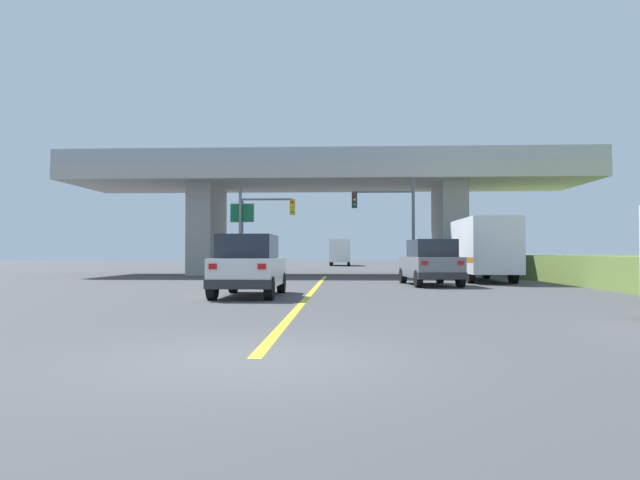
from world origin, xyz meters
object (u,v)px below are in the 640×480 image
object	(u,v)px
suv_lead	(249,266)
suv_crossing	(430,262)
traffic_signal_nearside	(392,215)
box_truck	(481,249)
semi_truck_distant	(340,252)
highway_sign	(242,221)
traffic_signal_farside	(259,220)

from	to	relation	value
suv_lead	suv_crossing	xyz separation A→B (m)	(6.93, 6.62, 0.00)
suv_crossing	traffic_signal_nearside	size ratio (longest dim) A/B	0.81
box_truck	traffic_signal_nearside	world-z (taller)	traffic_signal_nearside
suv_crossing	box_truck	bearing A→B (deg)	45.69
box_truck	semi_truck_distant	world-z (taller)	box_truck
highway_sign	semi_truck_distant	size ratio (longest dim) A/B	0.62
suv_crossing	traffic_signal_farside	distance (m)	13.10
traffic_signal_nearside	semi_truck_distant	bearing A→B (deg)	96.14
suv_crossing	box_truck	distance (m)	4.95
semi_truck_distant	box_truck	bearing A→B (deg)	-78.25
traffic_signal_farside	semi_truck_distant	xyz separation A→B (m)	(4.66, 30.74, -1.88)
traffic_signal_farside	semi_truck_distant	bearing A→B (deg)	81.39
suv_lead	traffic_signal_farside	bearing A→B (deg)	97.60
box_truck	highway_sign	distance (m)	14.50
traffic_signal_nearside	suv_crossing	bearing A→B (deg)	-83.28
suv_lead	highway_sign	xyz separation A→B (m)	(-3.21, 15.98, 2.41)
highway_sign	suv_lead	bearing A→B (deg)	-78.65
traffic_signal_nearside	semi_truck_distant	xyz separation A→B (m)	(-3.41, 31.67, -2.13)
traffic_signal_farside	box_truck	bearing A→B (deg)	-23.87
suv_crossing	semi_truck_distant	bearing A→B (deg)	91.59
suv_crossing	traffic_signal_farside	xyz separation A→B (m)	(-9.04, 9.17, 2.44)
suv_crossing	traffic_signal_nearside	distance (m)	8.73
traffic_signal_farside	traffic_signal_nearside	bearing A→B (deg)	-6.53
suv_crossing	box_truck	world-z (taller)	box_truck
box_truck	highway_sign	xyz separation A→B (m)	(-13.27, 5.57, 1.78)
box_truck	traffic_signal_nearside	xyz separation A→B (m)	(-4.11, 4.46, 2.06)
traffic_signal_nearside	traffic_signal_farside	distance (m)	8.12
semi_truck_distant	traffic_signal_farside	bearing A→B (deg)	-98.61
suv_lead	box_truck	bearing A→B (deg)	45.97
traffic_signal_nearside	semi_truck_distant	size ratio (longest dim) A/B	0.78
suv_lead	semi_truck_distant	world-z (taller)	semi_truck_distant
traffic_signal_nearside	highway_sign	world-z (taller)	traffic_signal_nearside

